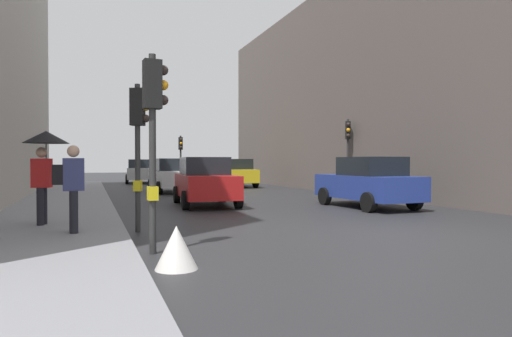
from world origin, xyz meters
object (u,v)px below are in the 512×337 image
at_px(car_white_compact, 172,175).
at_px(car_green_estate, 206,170).
at_px(traffic_light_mid_street, 348,143).
at_px(car_yellow_taxi, 235,173).
at_px(warning_sign_triangle, 176,247).
at_px(traffic_light_near_left, 154,116).
at_px(pedestrian_with_grey_backpack, 71,183).
at_px(pedestrian_with_umbrella, 45,151).
at_px(traffic_light_far_median, 181,151).
at_px(car_blue_van, 368,182).
at_px(car_red_sedan, 205,181).
at_px(traffic_light_near_right, 139,130).
at_px(car_silver_hatchback, 140,171).

distance_m(car_white_compact, car_green_estate, 13.13).
bearing_deg(traffic_light_mid_street, car_green_estate, 98.27).
relative_size(car_yellow_taxi, warning_sign_triangle, 6.46).
xyz_separation_m(traffic_light_near_left, pedestrian_with_grey_backpack, (-1.40, 1.89, -1.22)).
bearing_deg(traffic_light_near_left, pedestrian_with_grey_backpack, 126.58).
height_order(car_yellow_taxi, pedestrian_with_umbrella, pedestrian_with_umbrella).
bearing_deg(pedestrian_with_grey_backpack, traffic_light_mid_street, 36.04).
relative_size(traffic_light_near_left, car_yellow_taxi, 0.82).
bearing_deg(traffic_light_near_left, pedestrian_with_umbrella, 120.88).
bearing_deg(pedestrian_with_umbrella, traffic_light_far_median, 70.45).
bearing_deg(car_yellow_taxi, car_green_estate, 87.96).
bearing_deg(traffic_light_mid_street, traffic_light_far_median, 115.98).
distance_m(traffic_light_far_median, car_blue_van, 17.17).
relative_size(traffic_light_far_median, car_yellow_taxi, 0.80).
xyz_separation_m(car_yellow_taxi, car_red_sedan, (-4.62, -10.93, 0.00)).
bearing_deg(traffic_light_near_right, traffic_light_near_left, -89.97).
bearing_deg(traffic_light_near_left, car_green_estate, 74.29).
bearing_deg(traffic_light_mid_street, car_red_sedan, -162.88).
height_order(car_white_compact, car_red_sedan, same).
relative_size(traffic_light_near_left, car_silver_hatchback, 0.80).
xyz_separation_m(traffic_light_mid_street, warning_sign_triangle, (-10.21, -11.71, -2.16)).
height_order(car_blue_van, pedestrian_with_grey_backpack, pedestrian_with_grey_backpack).
height_order(traffic_light_near_right, car_white_compact, traffic_light_near_right).
height_order(car_yellow_taxi, pedestrian_with_grey_backpack, pedestrian_with_grey_backpack).
bearing_deg(warning_sign_triangle, pedestrian_with_grey_backpack, 116.44).
height_order(car_red_sedan, warning_sign_triangle, car_red_sedan).
xyz_separation_m(traffic_light_mid_street, traffic_light_near_right, (-10.38, -7.86, -0.17)).
bearing_deg(car_silver_hatchback, car_green_estate, 13.07).
bearing_deg(traffic_light_far_median, traffic_light_near_right, -103.42).
height_order(traffic_light_mid_street, traffic_light_near_right, traffic_light_mid_street).
xyz_separation_m(traffic_light_near_left, car_red_sedan, (2.91, 8.16, -1.51)).
xyz_separation_m(car_blue_van, pedestrian_with_grey_backpack, (-9.44, -3.50, 0.29)).
xyz_separation_m(traffic_light_near_left, car_green_estate, (7.84, 27.87, -1.51)).
bearing_deg(traffic_light_mid_street, pedestrian_with_grey_backpack, -143.96).
distance_m(traffic_light_mid_street, car_yellow_taxi, 9.23).
distance_m(traffic_light_mid_street, traffic_light_near_right, 13.02).
bearing_deg(car_red_sedan, car_silver_hatchback, 91.54).
bearing_deg(traffic_light_near_left, traffic_light_far_median, 78.10).
height_order(traffic_light_near_left, car_silver_hatchback, traffic_light_near_left).
distance_m(traffic_light_far_median, warning_sign_triangle, 23.93).
relative_size(car_red_sedan, pedestrian_with_grey_backpack, 2.44).
bearing_deg(car_white_compact, car_yellow_taxi, 36.81).
bearing_deg(traffic_light_near_right, pedestrian_with_umbrella, 159.09).
relative_size(traffic_light_near_left, car_blue_van, 0.81).
xyz_separation_m(car_yellow_taxi, pedestrian_with_grey_backpack, (-8.93, -17.20, 0.29)).
bearing_deg(car_red_sedan, pedestrian_with_umbrella, -135.72).
height_order(pedestrian_with_umbrella, pedestrian_with_grey_backpack, pedestrian_with_umbrella).
distance_m(traffic_light_near_right, car_red_sedan, 6.45).
bearing_deg(car_green_estate, traffic_light_mid_street, -81.73).
distance_m(car_white_compact, pedestrian_with_grey_backpack, 14.48).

